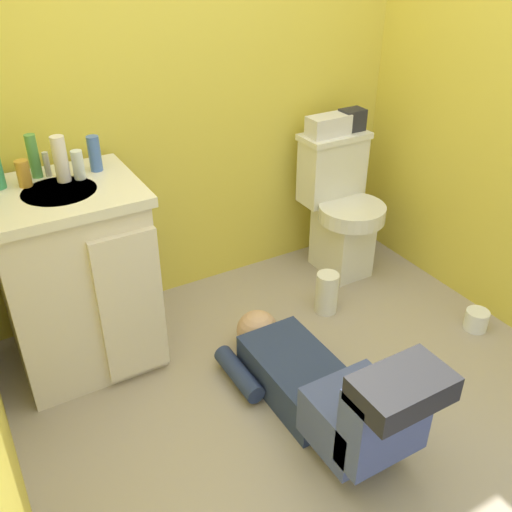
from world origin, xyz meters
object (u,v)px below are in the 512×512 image
object	(u,v)px
bottle_white	(60,159)
person_plumber	(324,388)
bottle_clear	(78,165)
toilet_paper_roll	(476,320)
toiletry_bag	(352,120)
paper_towel_roll	(327,293)
tissue_box	(328,125)
bottle_amber	(23,174)
faucet	(47,164)
toilet	(340,207)
vanity_cabinet	(76,278)
bottle_blue	(95,154)
bottle_green	(34,156)

from	to	relation	value
bottle_white	person_plumber	bearing A→B (deg)	-55.04
bottle_white	bottle_clear	distance (m)	0.07
bottle_clear	toilet_paper_roll	bearing A→B (deg)	-27.00
toiletry_bag	paper_towel_roll	world-z (taller)	toiletry_bag
tissue_box	bottle_amber	bearing A→B (deg)	-177.60
tissue_box	toiletry_bag	xyz separation A→B (m)	(0.15, 0.00, 0.01)
faucet	bottle_white	bearing A→B (deg)	-60.76
person_plumber	bottle_white	distance (m)	1.33
tissue_box	faucet	bearing A→B (deg)	-179.62
toilet	paper_towel_roll	distance (m)	0.51
vanity_cabinet	bottle_amber	bearing A→B (deg)	137.40
toiletry_bag	bottle_clear	xyz separation A→B (m)	(-1.43, -0.09, 0.07)
bottle_blue	toilet_paper_roll	size ratio (longest dim) A/B	1.30
person_plumber	bottle_green	xyz separation A→B (m)	(-0.72, 1.00, 0.73)
bottle_green	bottle_clear	size ratio (longest dim) A/B	1.51
person_plumber	tissue_box	world-z (taller)	tissue_box
toiletry_bag	toilet_paper_roll	bearing A→B (deg)	-81.54
toiletry_bag	bottle_clear	world-z (taller)	bottle_clear
vanity_cabinet	toilet_paper_roll	bearing A→B (deg)	-23.86
faucet	bottle_white	world-z (taller)	bottle_white
toilet	paper_towel_roll	size ratio (longest dim) A/B	3.49
bottle_green	toilet_paper_roll	world-z (taller)	bottle_green
bottle_amber	bottle_green	size ratio (longest dim) A/B	0.60
faucet	bottle_amber	size ratio (longest dim) A/B	0.97
vanity_cabinet	bottle_green	size ratio (longest dim) A/B	4.74
tissue_box	bottle_clear	distance (m)	1.28
toilet	faucet	distance (m)	1.51
bottle_green	bottle_blue	xyz separation A→B (m)	(0.22, -0.05, -0.01)
bottle_blue	toilet_paper_roll	distance (m)	1.90
bottle_amber	bottle_clear	xyz separation A→B (m)	(0.20, -0.03, 0.01)
bottle_white	bottle_clear	size ratio (longest dim) A/B	1.57
tissue_box	paper_towel_roll	world-z (taller)	tissue_box
faucet	bottle_clear	xyz separation A→B (m)	(0.10, -0.08, 0.01)
toiletry_bag	toilet	bearing A→B (deg)	-139.23
bottle_clear	bottle_amber	bearing A→B (deg)	170.92
vanity_cabinet	person_plumber	xyz separation A→B (m)	(0.68, -0.84, -0.24)
toilet	bottle_green	distance (m)	1.56
toiletry_bag	bottle_white	xyz separation A→B (m)	(-1.49, -0.08, 0.10)
vanity_cabinet	person_plumber	world-z (taller)	vanity_cabinet
faucet	paper_towel_roll	distance (m)	1.42
faucet	bottle_green	xyz separation A→B (m)	(-0.04, 0.02, 0.04)
bottle_amber	bottle_white	distance (m)	0.15
vanity_cabinet	toiletry_bag	world-z (taller)	toiletry_bag
bottle_amber	tissue_box	bearing A→B (deg)	2.40
bottle_amber	bottle_blue	distance (m)	0.28
vanity_cabinet	bottle_green	xyz separation A→B (m)	(-0.04, 0.16, 0.49)
faucet	bottle_blue	xyz separation A→B (m)	(0.18, -0.03, 0.02)
bottle_amber	bottle_clear	size ratio (longest dim) A/B	0.90
person_plumber	bottle_white	world-z (taller)	bottle_white
bottle_white	toiletry_bag	bearing A→B (deg)	3.22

